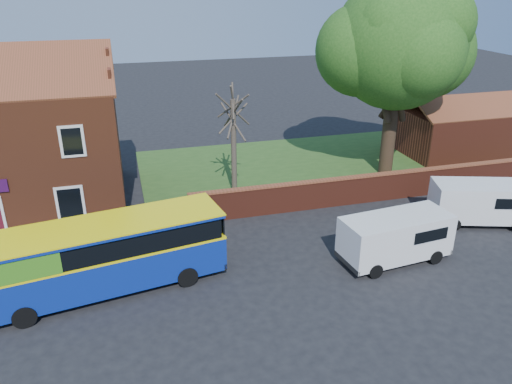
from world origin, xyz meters
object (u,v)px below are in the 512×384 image
object	(u,v)px
large_tree	(398,47)
bus	(94,256)
van_far	(482,201)
van_near	(396,236)

from	to	relation	value
large_tree	bus	bearing A→B (deg)	-153.08
van_far	large_tree	bearing A→B (deg)	115.36
van_near	large_tree	world-z (taller)	large_tree
van_near	van_far	xyz separation A→B (m)	(6.04, 2.09, 0.01)
van_far	van_near	bearing A→B (deg)	-143.11
bus	van_far	distance (m)	18.51
large_tree	van_near	bearing A→B (deg)	-116.98
bus	large_tree	distance (m)	20.48
bus	large_tree	xyz separation A→B (m)	(17.43, 8.85, 6.08)
bus	van_near	world-z (taller)	bus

